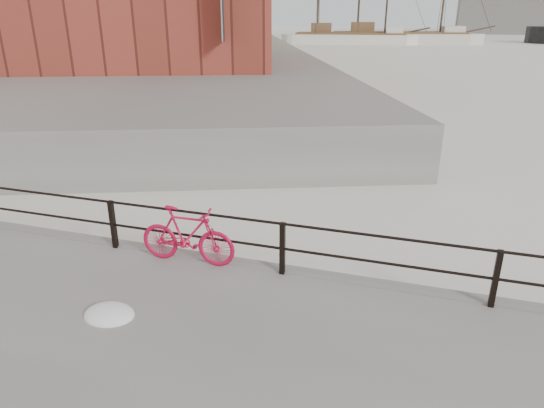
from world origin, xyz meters
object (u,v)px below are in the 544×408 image
Objects in this scene: workboat_near at (149,74)px; schooner_mid at (397,44)px; workboat_far at (158,56)px; bicycle at (187,236)px; schooner_left at (350,44)px.

schooner_mid is at bearing 50.37° from workboat_near.
workboat_far is at bearing -137.42° from schooner_mid.
bicycle is 0.06× the size of schooner_mid.
schooner_left is 36.70m from workboat_far.
schooner_left reaches higher than bicycle.
schooner_mid is at bearing 89.36° from bicycle.
workboat_far reaches higher than bicycle.
workboat_far is (-9.17, 17.45, 0.00)m from workboat_near.
bicycle is 55.24m from workboat_far.
workboat_far is (-18.49, -31.70, 0.00)m from schooner_left.
schooner_mid reaches higher than schooner_left.
workboat_far is at bearing -125.98° from schooner_left.
workboat_far is (-26.14, -34.37, 0.00)m from schooner_mid.
schooner_left is 2.27× the size of workboat_near.
workboat_near and workboat_far have the same top height.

